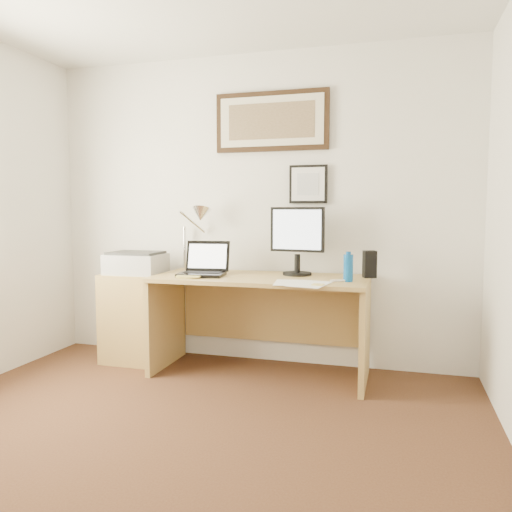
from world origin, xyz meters
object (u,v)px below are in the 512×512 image
(side_cabinet, at_px, (137,317))
(laptop, at_px, (204,268))
(printer, at_px, (136,263))
(desk, at_px, (263,305))
(book, at_px, (180,275))
(water_bottle, at_px, (348,268))
(lcd_monitor, at_px, (297,237))

(side_cabinet, bearing_deg, laptop, -8.29)
(side_cabinet, height_order, printer, printer)
(desk, relative_size, printer, 3.64)
(book, bearing_deg, water_bottle, 3.28)
(desk, height_order, laptop, laptop)
(side_cabinet, distance_m, book, 0.66)
(desk, distance_m, printer, 1.10)
(laptop, xyz_separation_m, printer, (-0.63, 0.09, 0.01))
(book, height_order, laptop, laptop)
(printer, bearing_deg, desk, 2.32)
(laptop, bearing_deg, water_bottle, -2.16)
(printer, bearing_deg, lcd_monitor, 4.94)
(book, bearing_deg, laptop, 37.82)
(water_bottle, xyz_separation_m, desk, (-0.66, 0.17, -0.33))
(book, relative_size, printer, 0.56)
(desk, height_order, lcd_monitor, lcd_monitor)
(side_cabinet, xyz_separation_m, book, (0.49, -0.21, 0.39))
(book, xyz_separation_m, laptop, (0.14, 0.11, 0.05))
(laptop, xyz_separation_m, lcd_monitor, (0.69, 0.20, 0.23))
(laptop, bearing_deg, printer, 172.26)
(water_bottle, relative_size, book, 0.77)
(book, bearing_deg, printer, 157.66)
(book, distance_m, laptop, 0.19)
(side_cabinet, relative_size, desk, 0.46)
(side_cabinet, distance_m, water_bottle, 1.80)
(printer, bearing_deg, laptop, -7.74)
(lcd_monitor, distance_m, printer, 1.33)
(desk, relative_size, lcd_monitor, 3.08)
(side_cabinet, xyz_separation_m, lcd_monitor, (1.32, 0.11, 0.68))
(water_bottle, relative_size, laptop, 0.52)
(book, xyz_separation_m, lcd_monitor, (0.83, 0.31, 0.28))
(desk, xyz_separation_m, laptop, (-0.43, -0.13, 0.29))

